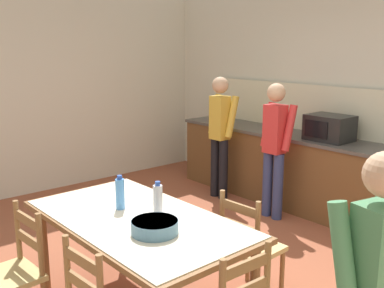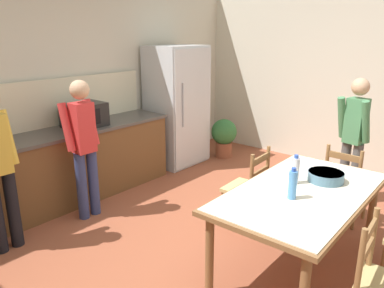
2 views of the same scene
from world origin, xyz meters
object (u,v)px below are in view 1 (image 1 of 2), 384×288
object	(u,v)px
bottle_off_centre	(158,200)
person_at_sink	(220,131)
dining_table	(138,227)
person_at_counter	(275,144)
bottle_near_centre	(120,193)
microwave	(329,128)
chair_side_near_left	(13,274)
serving_bowl	(155,226)
chair_side_far_right	(249,248)

from	to	relation	value
bottle_off_centre	person_at_sink	size ratio (longest dim) A/B	0.17
dining_table	person_at_counter	size ratio (longest dim) A/B	1.14
dining_table	person_at_counter	xyz separation A→B (m)	(-0.63, 2.34, 0.20)
dining_table	bottle_near_centre	world-z (taller)	bottle_near_centre
microwave	chair_side_near_left	size ratio (longest dim) A/B	0.55
bottle_near_centre	bottle_off_centre	distance (m)	0.34
bottle_off_centre	serving_bowl	xyz separation A→B (m)	(0.23, -0.20, -0.07)
bottle_near_centre	serving_bowl	bearing A→B (deg)	-6.92
chair_side_near_left	person_at_counter	distance (m)	3.18
serving_bowl	chair_side_near_left	bearing A→B (deg)	-134.75
serving_bowl	chair_side_near_left	size ratio (longest dim) A/B	0.35
dining_table	serving_bowl	xyz separation A→B (m)	(0.32, -0.07, 0.13)
serving_bowl	chair_side_near_left	xyz separation A→B (m)	(-0.72, -0.73, -0.40)
microwave	bottle_off_centre	bearing A→B (deg)	-82.87
microwave	bottle_off_centre	distance (m)	2.76
bottle_off_centre	microwave	bearing A→B (deg)	97.13
microwave	serving_bowl	bearing A→B (deg)	-78.94
microwave	bottle_off_centre	size ratio (longest dim) A/B	1.85
chair_side_near_left	person_at_sink	bearing A→B (deg)	106.32
dining_table	serving_bowl	size ratio (longest dim) A/B	5.74
serving_bowl	chair_side_far_right	world-z (taller)	chair_side_far_right
serving_bowl	bottle_off_centre	bearing A→B (deg)	139.70
microwave	dining_table	distance (m)	2.89
dining_table	chair_side_far_right	distance (m)	0.93
serving_bowl	person_at_sink	distance (m)	3.08
serving_bowl	microwave	bearing A→B (deg)	101.06
dining_table	chair_side_near_left	bearing A→B (deg)	-116.68
dining_table	person_at_sink	size ratio (longest dim) A/B	1.13
microwave	dining_table	bearing A→B (deg)	-84.95
bottle_near_centre	person_at_sink	size ratio (longest dim) A/B	0.17
chair_side_far_right	chair_side_near_left	distance (m)	1.78
dining_table	bottle_near_centre	size ratio (longest dim) A/B	6.80
serving_bowl	chair_side_near_left	distance (m)	1.10
microwave	bottle_near_centre	xyz separation A→B (m)	(0.02, -2.86, -0.17)
chair_side_near_left	person_at_sink	size ratio (longest dim) A/B	0.56
serving_bowl	chair_side_far_right	size ratio (longest dim) A/B	0.35
bottle_near_centre	chair_side_near_left	world-z (taller)	bottle_near_centre
chair_side_far_right	chair_side_near_left	size ratio (longest dim) A/B	1.00
chair_side_far_right	person_at_counter	bearing A→B (deg)	-59.13
microwave	bottle_near_centre	size ratio (longest dim) A/B	1.85
chair_side_far_right	person_at_sink	size ratio (longest dim) A/B	0.56
microwave	chair_side_far_right	distance (m)	2.26
chair_side_near_left	bottle_near_centre	bearing A→B (deg)	73.68
dining_table	person_at_counter	distance (m)	2.43
chair_side_far_right	person_at_sink	bearing A→B (deg)	-41.27
serving_bowl	bottle_near_centre	bearing A→B (deg)	173.08
microwave	bottle_near_centre	bearing A→B (deg)	-89.50
dining_table	chair_side_near_left	world-z (taller)	chair_side_near_left
serving_bowl	person_at_counter	distance (m)	2.59
microwave	bottle_near_centre	world-z (taller)	microwave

